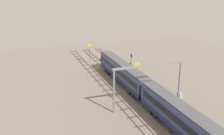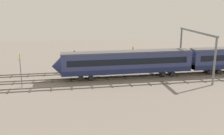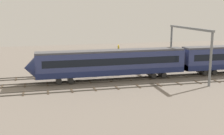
{
  "view_description": "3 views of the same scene",
  "coord_description": "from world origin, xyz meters",
  "px_view_note": "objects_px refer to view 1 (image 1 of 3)",
  "views": [
    {
      "loc": [
        -50.34,
        22.41,
        22.68
      ],
      "look_at": [
        7.83,
        1.4,
        3.03
      ],
      "focal_mm": 43.45,
      "sensor_mm": 36.0,
      "label": 1
    },
    {
      "loc": [
        15.64,
        46.75,
        14.13
      ],
      "look_at": [
        7.6,
        1.13,
        2.3
      ],
      "focal_mm": 42.96,
      "sensor_mm": 36.0,
      "label": 2
    },
    {
      "loc": [
        15.3,
        43.94,
        11.46
      ],
      "look_at": [
        4.16,
        -1.71,
        1.74
      ],
      "focal_mm": 45.93,
      "sensor_mm": 36.0,
      "label": 3
    }
  ],
  "objects_px": {
    "overhead_gantry": "(148,77)",
    "relay_cabinet": "(180,96)",
    "train": "(145,91)",
    "speed_sign_near_foreground": "(137,70)",
    "speed_sign_mid_trackside": "(90,51)",
    "signal_light_trackside_approach": "(131,59)",
    "signal_light_trackside_departure": "(130,68)"
  },
  "relations": [
    {
      "from": "overhead_gantry",
      "to": "speed_sign_mid_trackside",
      "type": "distance_m",
      "value": 31.88
    },
    {
      "from": "train",
      "to": "speed_sign_mid_trackside",
      "type": "relative_size",
      "value": 8.76
    },
    {
      "from": "speed_sign_mid_trackside",
      "to": "signal_light_trackside_approach",
      "type": "distance_m",
      "value": 12.87
    },
    {
      "from": "speed_sign_mid_trackside",
      "to": "relay_cabinet",
      "type": "distance_m",
      "value": 32.63
    },
    {
      "from": "speed_sign_near_foreground",
      "to": "relay_cabinet",
      "type": "relative_size",
      "value": 3.74
    },
    {
      "from": "train",
      "to": "overhead_gantry",
      "type": "height_order",
      "value": "overhead_gantry"
    },
    {
      "from": "signal_light_trackside_approach",
      "to": "relay_cabinet",
      "type": "relative_size",
      "value": 2.9
    },
    {
      "from": "relay_cabinet",
      "to": "train",
      "type": "bearing_deg",
      "value": 85.18
    },
    {
      "from": "overhead_gantry",
      "to": "speed_sign_near_foreground",
      "type": "distance_m",
      "value": 12.1
    },
    {
      "from": "signal_light_trackside_departure",
      "to": "relay_cabinet",
      "type": "bearing_deg",
      "value": -162.16
    },
    {
      "from": "signal_light_trackside_approach",
      "to": "relay_cabinet",
      "type": "xyz_separation_m",
      "value": [
        -21.81,
        -1.12,
        -2.04
      ]
    },
    {
      "from": "signal_light_trackside_approach",
      "to": "speed_sign_near_foreground",
      "type": "bearing_deg",
      "value": 162.45
    },
    {
      "from": "speed_sign_mid_trackside",
      "to": "overhead_gantry",
      "type": "bearing_deg",
      "value": -175.47
    },
    {
      "from": "train",
      "to": "relay_cabinet",
      "type": "bearing_deg",
      "value": -94.82
    },
    {
      "from": "signal_light_trackside_approach",
      "to": "relay_cabinet",
      "type": "height_order",
      "value": "signal_light_trackside_approach"
    },
    {
      "from": "speed_sign_near_foreground",
      "to": "speed_sign_mid_trackside",
      "type": "relative_size",
      "value": 0.94
    },
    {
      "from": "speed_sign_mid_trackside",
      "to": "relay_cabinet",
      "type": "height_order",
      "value": "speed_sign_mid_trackside"
    },
    {
      "from": "overhead_gantry",
      "to": "signal_light_trackside_approach",
      "type": "bearing_deg",
      "value": -16.24
    },
    {
      "from": "speed_sign_near_foreground",
      "to": "speed_sign_mid_trackside",
      "type": "bearing_deg",
      "value": 15.38
    },
    {
      "from": "train",
      "to": "overhead_gantry",
      "type": "relative_size",
      "value": 3.57
    },
    {
      "from": "train",
      "to": "speed_sign_near_foreground",
      "type": "bearing_deg",
      "value": -15.61
    },
    {
      "from": "signal_light_trackside_approach",
      "to": "signal_light_trackside_departure",
      "type": "relative_size",
      "value": 1.03
    },
    {
      "from": "train",
      "to": "overhead_gantry",
      "type": "xyz_separation_m",
      "value": [
        -1.49,
        0.27,
        3.4
      ]
    },
    {
      "from": "signal_light_trackside_approach",
      "to": "signal_light_trackside_departure",
      "type": "distance_m",
      "value": 8.11
    },
    {
      "from": "speed_sign_near_foreground",
      "to": "train",
      "type": "bearing_deg",
      "value": 164.39
    },
    {
      "from": "speed_sign_near_foreground",
      "to": "signal_light_trackside_approach",
      "type": "relative_size",
      "value": 1.29
    },
    {
      "from": "speed_sign_mid_trackside",
      "to": "signal_light_trackside_approach",
      "type": "bearing_deg",
      "value": -134.73
    },
    {
      "from": "signal_light_trackside_departure",
      "to": "overhead_gantry",
      "type": "bearing_deg",
      "value": 168.79
    },
    {
      "from": "speed_sign_near_foreground",
      "to": "signal_light_trackside_approach",
      "type": "height_order",
      "value": "speed_sign_near_foreground"
    },
    {
      "from": "speed_sign_mid_trackside",
      "to": "relay_cabinet",
      "type": "bearing_deg",
      "value": -161.65
    },
    {
      "from": "overhead_gantry",
      "to": "train",
      "type": "bearing_deg",
      "value": -10.36
    },
    {
      "from": "overhead_gantry",
      "to": "relay_cabinet",
      "type": "height_order",
      "value": "overhead_gantry"
    }
  ]
}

